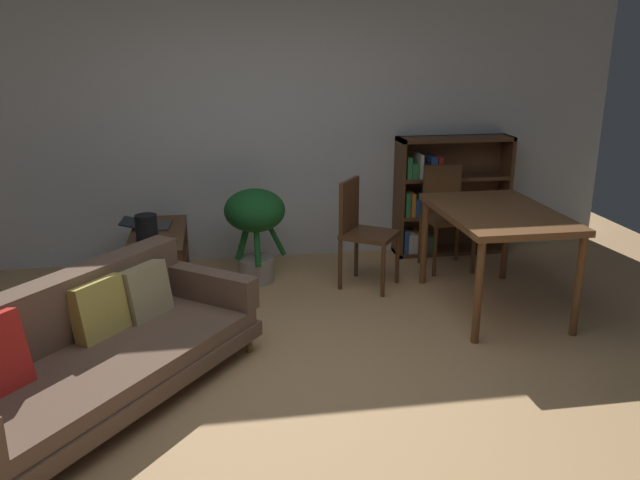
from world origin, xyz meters
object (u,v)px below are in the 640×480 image
object	(u,v)px
desk_speaker	(147,229)
dining_chair_near	(445,211)
media_console	(160,262)
bookshelf	(443,197)
fabric_couch	(87,349)
potted_floor_plant	(255,221)
dining_chair_far	(362,228)
open_laptop	(149,225)
dining_table	(497,221)

from	to	relation	value
desk_speaker	dining_chair_near	xyz separation A→B (m)	(2.64, 0.53, -0.11)
media_console	bookshelf	size ratio (longest dim) A/B	0.91
fabric_couch	dining_chair_near	distance (m)	3.48
potted_floor_plant	bookshelf	size ratio (longest dim) A/B	0.72
potted_floor_plant	bookshelf	bearing A→B (deg)	16.17
fabric_couch	bookshelf	distance (m)	3.83
media_console	dining_chair_far	xyz separation A→B (m)	(1.71, -0.12, 0.25)
desk_speaker	open_laptop	bearing A→B (deg)	93.49
dining_chair_near	media_console	bearing A→B (deg)	-174.71
fabric_couch	desk_speaker	world-z (taller)	desk_speaker
desk_speaker	bookshelf	world-z (taller)	bookshelf
open_laptop	dining_table	distance (m)	2.87
media_console	dining_table	bearing A→B (deg)	-16.29
desk_speaker	dining_chair_far	world-z (taller)	dining_chair_far
open_laptop	potted_floor_plant	bearing A→B (deg)	-3.71
dining_table	dining_chair_near	xyz separation A→B (m)	(-0.04, 1.01, -0.18)
media_console	potted_floor_plant	world-z (taller)	potted_floor_plant
fabric_couch	dining_chair_far	xyz separation A→B (m)	(2.00, 1.57, 0.19)
fabric_couch	dining_table	bearing A→B (deg)	17.60
media_console	open_laptop	bearing A→B (deg)	115.48
open_laptop	desk_speaker	world-z (taller)	desk_speaker
potted_floor_plant	fabric_couch	bearing A→B (deg)	-121.61
open_laptop	desk_speaker	distance (m)	0.47
dining_table	bookshelf	distance (m)	1.44
fabric_couch	potted_floor_plant	size ratio (longest dim) A/B	2.59
desk_speaker	fabric_couch	bearing A→B (deg)	-99.81
fabric_couch	dining_chair_far	world-z (taller)	dining_chair_far
desk_speaker	potted_floor_plant	distance (m)	0.96
fabric_couch	bookshelf	bearing A→B (deg)	38.10
media_console	dining_chair_far	world-z (taller)	dining_chair_far
dining_chair_far	open_laptop	bearing A→B (deg)	170.66
potted_floor_plant	dining_chair_near	xyz separation A→B (m)	(1.77, 0.13, -0.02)
potted_floor_plant	bookshelf	xyz separation A→B (m)	(1.89, 0.55, 0.01)
desk_speaker	dining_chair_near	bearing A→B (deg)	11.35
fabric_couch	dining_table	world-z (taller)	dining_table
open_laptop	potted_floor_plant	world-z (taller)	potted_floor_plant
potted_floor_plant	open_laptop	bearing A→B (deg)	176.29
dining_chair_far	media_console	bearing A→B (deg)	175.87
open_laptop	dining_chair_far	xyz separation A→B (m)	(1.79, -0.29, -0.03)
open_laptop	desk_speaker	bearing A→B (deg)	-86.51
media_console	dining_table	xyz separation A→B (m)	(2.63, -0.77, 0.45)
media_console	open_laptop	xyz separation A→B (m)	(-0.08, 0.17, 0.28)
dining_chair_near	desk_speaker	bearing A→B (deg)	-168.65
open_laptop	dining_table	world-z (taller)	dining_table
dining_table	fabric_couch	bearing A→B (deg)	-162.40
media_console	open_laptop	size ratio (longest dim) A/B	2.48
dining_table	dining_chair_near	bearing A→B (deg)	92.55
dining_chair_far	bookshelf	distance (m)	1.27
open_laptop	dining_chair_far	world-z (taller)	dining_chair_far
potted_floor_plant	dining_table	xyz separation A→B (m)	(1.81, -0.88, 0.17)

